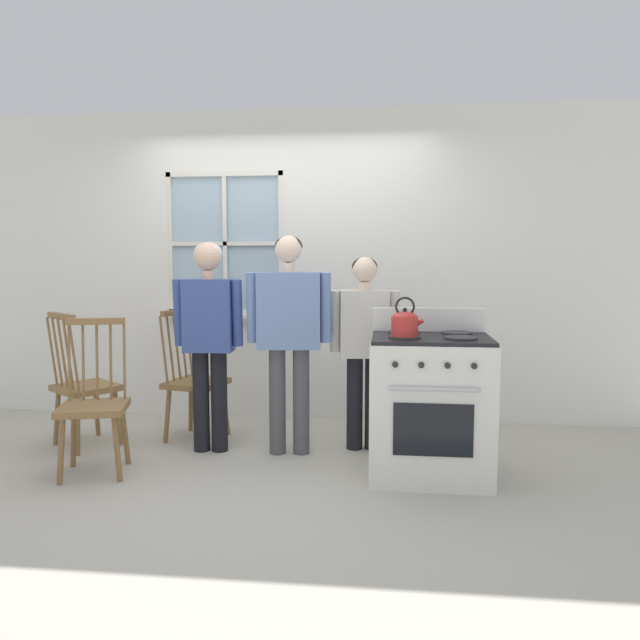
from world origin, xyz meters
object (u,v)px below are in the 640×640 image
chair_near_wall (94,406)px  chair_center_cluster (194,382)px  person_teen_center (289,323)px  chair_by_window (83,387)px  kettle (405,323)px  stove (430,405)px  person_elderly_left (209,326)px  person_adult_right (364,336)px  potted_plant (230,304)px

chair_near_wall → chair_center_cluster: same height
chair_center_cluster → person_teen_center: size_ratio=0.65×
chair_center_cluster → chair_by_window: bearing=123.3°
kettle → chair_by_window: bearing=168.3°
chair_center_cluster → stove: size_ratio=0.94×
chair_by_window → chair_center_cluster: bearing=-123.2°
person_elderly_left → person_teen_center: bearing=-3.2°
person_teen_center → person_adult_right: person_teen_center is taller
stove → person_adult_right: bearing=130.7°
stove → potted_plant: bearing=141.8°
chair_near_wall → stove: size_ratio=0.94×
stove → person_elderly_left: bearing=167.5°
person_adult_right → stove: size_ratio=1.32×
person_adult_right → kettle: bearing=-72.4°
chair_near_wall → person_teen_center: 1.43m
person_adult_right → potted_plant: 1.46m
person_elderly_left → person_adult_right: person_elderly_left is taller
potted_plant → chair_by_window: bearing=-133.2°
chair_by_window → chair_center_cluster: same height
person_elderly_left → potted_plant: bearing=91.9°
chair_near_wall → potted_plant: (0.53, 1.52, 0.56)m
chair_by_window → person_teen_center: person_teen_center is taller
person_elderly_left → chair_by_window: bearing=175.8°
person_adult_right → potted_plant: size_ratio=4.72×
potted_plant → chair_near_wall: bearing=-109.4°
person_elderly_left → potted_plant: size_ratio=5.07×
chair_near_wall → potted_plant: 1.70m
kettle → chair_near_wall: bearing=-178.1°
chair_center_cluster → person_adult_right: 1.40m
stove → chair_near_wall: bearing=-174.8°
person_elderly_left → stove: person_elderly_left is taller
person_teen_center → person_adult_right: bearing=12.1°
chair_center_cluster → person_elderly_left: size_ratio=0.67×
chair_by_window → kettle: (2.39, -0.49, 0.57)m
chair_center_cluster → kettle: (1.62, -0.78, 0.57)m
chair_center_cluster → kettle: kettle is taller
chair_center_cluster → person_teen_center: (0.81, -0.29, 0.51)m
person_teen_center → potted_plant: size_ratio=5.23×
chair_near_wall → person_elderly_left: size_ratio=0.67×
kettle → potted_plant: bearing=136.0°
kettle → potted_plant: potted_plant is taller
chair_center_cluster → potted_plant: potted_plant is taller
chair_by_window → person_adult_right: person_adult_right is taller
chair_near_wall → kettle: (2.03, 0.07, 0.57)m
person_elderly_left → chair_near_wall: bearing=-142.2°
chair_near_wall → chair_center_cluster: 0.94m
chair_center_cluster → kettle: size_ratio=4.15×
chair_center_cluster → person_teen_center: bearing=-96.5°
chair_by_window → chair_center_cluster: 0.82m
chair_by_window → chair_near_wall: same height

